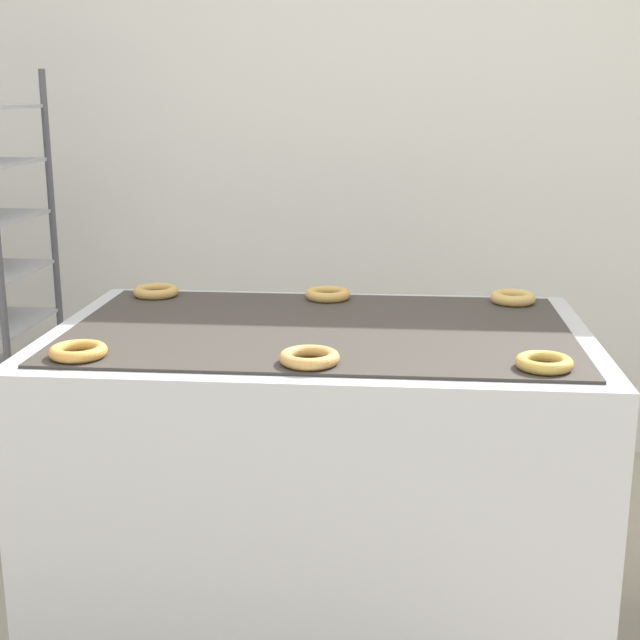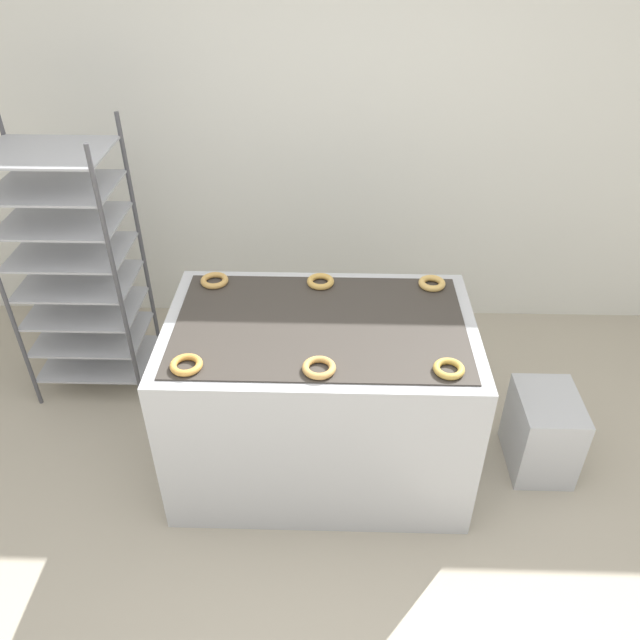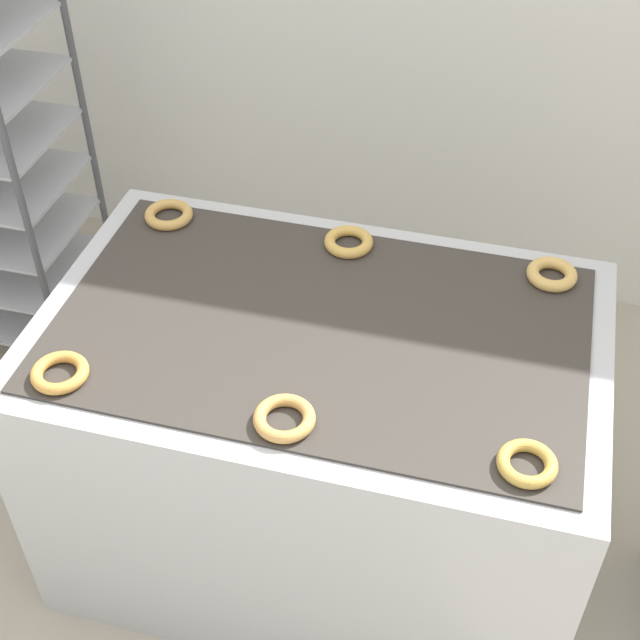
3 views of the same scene
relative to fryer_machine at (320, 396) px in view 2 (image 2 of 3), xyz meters
The scene contains 11 objects.
ground_plane 0.83m from the fryer_machine, 90.02° to the right, with size 14.00×14.00×0.00m, color #B2A893.
wall_back 1.71m from the fryer_machine, 90.01° to the left, with size 8.00×0.05×2.80m.
fryer_machine is the anchor object (origin of this frame).
baking_rack_cart 1.53m from the fryer_machine, 155.55° to the left, with size 0.64×0.48×1.57m.
glaze_bin 1.16m from the fryer_machine, ahead, with size 0.30×0.40×0.44m.
donut_near_left 0.78m from the fryer_machine, 149.00° to the right, with size 0.14×0.14×0.03m, color gold.
donut_near_center 0.56m from the fryer_machine, 89.18° to the right, with size 0.14×0.14×0.03m, color tan.
donut_near_right 0.77m from the fryer_machine, 30.92° to the right, with size 0.13×0.13×0.03m, color gold.
donut_far_left 0.78m from the fryer_machine, 148.15° to the left, with size 0.14×0.14×0.03m, color tan.
donut_far_center 0.57m from the fryer_machine, 91.22° to the left, with size 0.14×0.14×0.03m, color gold.
donut_far_right 0.79m from the fryer_machine, 31.54° to the left, with size 0.13×0.13×0.03m, color tan.
Camera 2 is at (0.06, -1.58, 2.54)m, focal length 35.00 mm.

